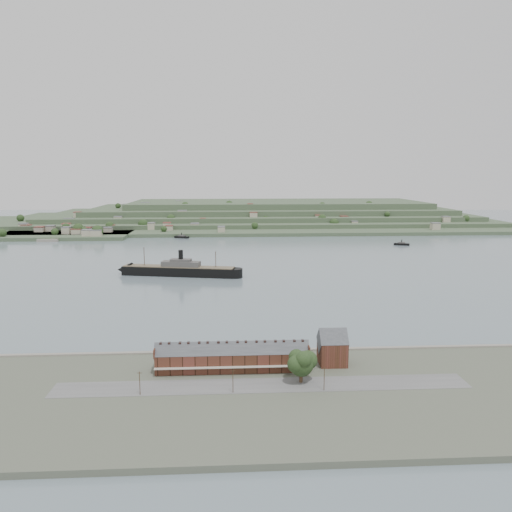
{
  "coord_description": "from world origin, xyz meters",
  "views": [
    {
      "loc": [
        -11.25,
        -340.4,
        72.8
      ],
      "look_at": [
        9.94,
        30.0,
        11.05
      ],
      "focal_mm": 35.0,
      "sensor_mm": 36.0,
      "label": 1
    }
  ],
  "objects": [
    {
      "name": "fig_tree",
      "position": [
        13.61,
        -180.54,
        9.26
      ],
      "size": [
        10.66,
        9.23,
        11.9
      ],
      "color": "#402E1D",
      "rests_on": "ground"
    },
    {
      "name": "ferry_west",
      "position": [
        -63.5,
        225.0,
        1.51
      ],
      "size": [
        17.29,
        10.18,
        6.27
      ],
      "color": "black",
      "rests_on": "ground"
    },
    {
      "name": "near_shore",
      "position": [
        0.0,
        -186.75,
        1.01
      ],
      "size": [
        220.0,
        80.0,
        2.6
      ],
      "color": "#4C5142",
      "rests_on": "ground"
    },
    {
      "name": "steamship",
      "position": [
        -48.8,
        13.76,
        4.13
      ],
      "size": [
        92.3,
        28.68,
        22.34
      ],
      "color": "black",
      "rests_on": "ground"
    },
    {
      "name": "far_peninsula",
      "position": [
        27.91,
        393.1,
        11.88
      ],
      "size": [
        760.0,
        309.0,
        30.0
      ],
      "color": "#364B32",
      "rests_on": "ground"
    },
    {
      "name": "gabled_building",
      "position": [
        27.5,
        -164.0,
        8.19
      ],
      "size": [
        10.4,
        10.18,
        14.09
      ],
      "color": "#462719",
      "rests_on": "ground"
    },
    {
      "name": "terrace_row",
      "position": [
        -10.0,
        -168.02,
        6.84
      ],
      "size": [
        55.6,
        9.8,
        11.07
      ],
      "color": "#462719",
      "rests_on": "ground"
    },
    {
      "name": "ferry_east",
      "position": [
        166.34,
        154.93,
        1.41
      ],
      "size": [
        16.14,
        9.23,
        5.84
      ],
      "color": "black",
      "rests_on": "ground"
    },
    {
      "name": "ground",
      "position": [
        0.0,
        0.0,
        0.0
      ],
      "size": [
        1400.0,
        1400.0,
        0.0
      ],
      "primitive_type": "plane",
      "color": "slate",
      "rests_on": "ground"
    }
  ]
}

